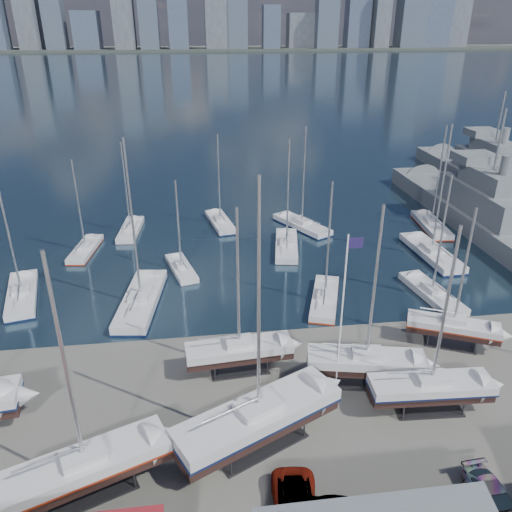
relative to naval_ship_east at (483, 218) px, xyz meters
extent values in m
plane|color=#605E59|center=(-31.88, -31.70, -1.67)|extent=(1400.00, 1400.00, 0.00)
cube|color=#192A3B|center=(-31.88, 278.30, -1.82)|extent=(1400.00, 600.00, 0.40)
cube|color=#2D332D|center=(-31.88, 538.30, -0.57)|extent=(1400.00, 80.00, 2.20)
cube|color=#595E66|center=(-200.44, 537.76, 42.45)|extent=(22.49, 24.47, 83.83)
cube|color=#3D4756|center=(-173.86, 530.61, 28.52)|extent=(19.55, 21.83, 55.97)
cube|color=#475166|center=(-143.08, 536.88, 19.11)|extent=(26.03, 30.49, 37.14)
cube|color=#595E66|center=(-102.84, 525.25, 44.35)|extent=(21.60, 16.58, 87.63)
cube|color=#3D4756|center=(-77.27, 526.67, 34.34)|extent=(19.42, 28.42, 67.60)
cube|color=#475166|center=(-46.89, 529.89, 27.58)|extent=(20.24, 23.80, 54.09)
cube|color=#595E66|center=(-6.11, 526.63, 27.54)|extent=(24.62, 19.72, 54.00)
cube|color=#3D4756|center=(15.75, 524.85, 28.52)|extent=(20.75, 17.93, 55.97)
cube|color=#475166|center=(52.21, 523.17, 22.05)|extent=(18.36, 16.25, 43.03)
cube|color=#595E66|center=(88.35, 542.08, 18.38)|extent=(28.49, 22.03, 35.69)
cube|color=#3D4756|center=(113.83, 524.29, 25.09)|extent=(23.34, 17.87, 49.11)
cube|color=#475166|center=(153.10, 539.14, 38.51)|extent=(25.35, 19.79, 75.95)
cube|color=#595E66|center=(176.50, 532.63, 29.37)|extent=(17.00, 27.45, 57.67)
cube|color=#475166|center=(245.65, 542.01, 37.74)|extent=(30.82, 28.37, 74.41)
cube|color=#595E66|center=(275.51, 543.84, 39.27)|extent=(21.74, 17.03, 77.48)
cube|color=#2D2D33|center=(-47.59, -37.93, -1.59)|extent=(6.12, 4.45, 0.16)
cube|color=black|center=(-47.59, -37.93, -0.06)|extent=(10.29, 6.02, 0.81)
cube|color=#BCBBC0|center=(-47.59, -37.93, 0.75)|extent=(10.45, 6.41, 0.81)
cube|color=maroon|center=(-47.59, -37.93, 0.38)|extent=(10.55, 6.48, 0.16)
cube|color=#BCBBC0|center=(-47.59, -37.93, 1.40)|extent=(2.98, 2.52, 0.50)
cylinder|color=#B2B2B7|center=(-47.59, -37.93, 7.99)|extent=(0.22, 0.22, 13.67)
cube|color=#2D2D33|center=(-37.17, -27.15, -1.59)|extent=(4.98, 2.59, 0.16)
cube|color=black|center=(-37.17, -27.15, -0.11)|extent=(8.91, 2.79, 0.70)
cube|color=#BCBBC0|center=(-37.17, -27.15, 0.59)|extent=(8.94, 3.15, 0.70)
cube|color=#BCBBC0|center=(-37.17, -27.15, 1.19)|extent=(2.30, 1.64, 0.50)
cylinder|color=#B2B2B7|center=(-37.17, -27.15, 6.86)|extent=(0.22, 0.22, 11.84)
cube|color=#2D2D33|center=(-36.67, -35.35, -1.59)|extent=(7.17, 5.56, 0.16)
cube|color=black|center=(-36.67, -35.35, 0.01)|extent=(11.89, 7.76, 0.95)
cube|color=#BCBBC0|center=(-36.67, -35.35, 0.96)|extent=(12.11, 8.21, 0.95)
cube|color=#0C173C|center=(-36.67, -35.35, 0.52)|extent=(12.23, 8.29, 0.19)
cube|color=#BCBBC0|center=(-36.67, -35.35, 1.68)|extent=(3.54, 3.10, 0.50)
cylinder|color=#B2B2B7|center=(-36.67, -35.35, 9.44)|extent=(0.22, 0.22, 16.01)
cube|color=#2D2D33|center=(-27.32, -30.03, -1.59)|extent=(5.47, 3.33, 0.16)
cube|color=black|center=(-27.32, -30.03, -0.09)|extent=(9.52, 4.06, 0.74)
cube|color=#BCBBC0|center=(-27.32, -30.03, 0.65)|extent=(9.60, 4.44, 0.74)
cube|color=#BCBBC0|center=(-27.32, -30.03, 1.27)|extent=(2.59, 2.00, 0.50)
cylinder|color=#B2B2B7|center=(-27.32, -30.03, 7.27)|extent=(0.22, 0.22, 12.51)
cube|color=#2D2D33|center=(-23.57, -33.62, -1.59)|extent=(5.09, 2.54, 0.16)
cube|color=black|center=(-23.57, -33.62, -0.10)|extent=(9.16, 2.62, 0.72)
cube|color=#BCBBC0|center=(-23.57, -33.62, 0.62)|extent=(9.18, 3.00, 0.72)
cube|color=#0C173C|center=(-23.57, -33.62, 0.29)|extent=(9.27, 3.03, 0.14)
cube|color=#BCBBC0|center=(-23.57, -33.62, 1.23)|extent=(2.34, 1.64, 0.50)
cylinder|color=#B2B2B7|center=(-23.57, -33.62, 7.10)|extent=(0.22, 0.22, 12.23)
cube|color=#2D2D33|center=(-17.90, -26.00, -1.59)|extent=(4.78, 3.64, 0.16)
cube|color=black|center=(-17.90, -26.00, -0.15)|extent=(7.96, 5.03, 0.63)
cube|color=#BCBBC0|center=(-17.90, -26.00, 0.48)|extent=(8.10, 5.33, 0.63)
cube|color=maroon|center=(-17.90, -26.00, 0.19)|extent=(8.18, 5.39, 0.13)
cube|color=#BCBBC0|center=(-17.90, -26.00, 1.05)|extent=(2.35, 2.04, 0.50)
cylinder|color=#B2B2B7|center=(-17.90, -26.00, 6.13)|extent=(0.22, 0.22, 10.67)
cube|color=black|center=(-58.75, -12.21, -1.94)|extent=(4.56, 10.31, 0.80)
cube|color=#BCBBC0|center=(-58.75, -12.21, -1.13)|extent=(4.97, 10.41, 0.80)
cube|color=#0C173C|center=(-58.75, -12.21, -1.50)|extent=(5.02, 10.51, 0.16)
cube|color=#BCBBC0|center=(-58.75, -12.21, -0.48)|extent=(2.20, 2.82, 0.50)
cylinder|color=#B2B2B7|center=(-58.75, -12.21, 6.04)|extent=(0.22, 0.22, 13.54)
cube|color=black|center=(-54.25, -0.82, -1.88)|extent=(3.06, 8.46, 0.66)
cube|color=#BCBBC0|center=(-54.25, -0.82, -1.22)|extent=(3.41, 8.51, 0.66)
cube|color=maroon|center=(-54.25, -0.82, -1.52)|extent=(3.44, 8.59, 0.13)
cube|color=#BCBBC0|center=(-54.25, -0.82, -0.64)|extent=(1.66, 2.24, 0.50)
cylinder|color=#B2B2B7|center=(-54.25, -0.82, 4.69)|extent=(0.22, 0.22, 11.16)
cube|color=black|center=(-49.19, 5.15, -1.90)|extent=(2.77, 8.90, 0.70)
cube|color=#BCBBC0|center=(-49.19, 5.15, -1.19)|extent=(3.13, 8.93, 0.70)
cube|color=#BCBBC0|center=(-49.19, 5.15, -0.59)|extent=(1.64, 2.30, 0.50)
cylinder|color=#B2B2B7|center=(-49.19, 5.15, 5.07)|extent=(0.22, 0.22, 11.83)
cube|color=black|center=(-46.16, -15.20, -2.00)|extent=(4.39, 12.22, 0.96)
cube|color=#BCBBC0|center=(-46.16, -15.20, -1.04)|extent=(4.89, 12.29, 0.96)
cube|color=#0C173C|center=(-46.16, -15.20, -1.48)|extent=(4.94, 12.41, 0.19)
cube|color=#BCBBC0|center=(-46.16, -15.20, -0.31)|extent=(2.38, 3.23, 0.50)
cylinder|color=#B2B2B7|center=(-46.16, -15.20, 7.50)|extent=(0.22, 0.22, 16.13)
cube|color=black|center=(-42.10, -7.89, -1.86)|extent=(3.72, 7.85, 0.61)
cube|color=#BCBBC0|center=(-42.10, -7.89, -1.25)|extent=(4.03, 7.93, 0.61)
cube|color=#BCBBC0|center=(-42.10, -7.89, -0.69)|extent=(1.73, 2.17, 0.50)
cylinder|color=#B2B2B7|center=(-42.10, -7.89, 4.21)|extent=(0.22, 0.22, 10.31)
cube|color=black|center=(-36.61, 6.48, -1.90)|extent=(3.73, 9.24, 0.72)
cube|color=#BCBBC0|center=(-36.61, 6.48, -1.18)|extent=(4.10, 9.31, 0.72)
cube|color=#0C173C|center=(-36.61, 6.48, -1.51)|extent=(4.14, 9.41, 0.14)
cube|color=#BCBBC0|center=(-36.61, 6.48, -0.57)|extent=(1.89, 2.49, 0.50)
cylinder|color=#B2B2B7|center=(-36.61, 6.48, 5.26)|extent=(0.22, 0.22, 12.16)
cube|color=black|center=(-27.23, -17.08, -1.90)|extent=(4.87, 9.23, 0.72)
cube|color=#BCBBC0|center=(-27.23, -17.08, -1.18)|extent=(5.23, 9.35, 0.72)
cube|color=maroon|center=(-27.23, -17.08, -1.51)|extent=(5.28, 9.45, 0.14)
cube|color=#BCBBC0|center=(-27.23, -17.08, -0.57)|extent=(2.15, 2.62, 0.50)
cylinder|color=#B2B2B7|center=(-27.23, -17.08, 5.26)|extent=(0.22, 0.22, 12.17)
cube|color=black|center=(-28.69, -3.18, -1.93)|extent=(4.05, 10.08, 0.79)
cube|color=#BCBBC0|center=(-28.69, -3.18, -1.14)|extent=(4.46, 10.15, 0.79)
cube|color=#BCBBC0|center=(-28.69, -3.18, -0.50)|extent=(2.06, 2.71, 0.50)
cylinder|color=#B2B2B7|center=(-28.69, -3.18, 5.88)|extent=(0.22, 0.22, 13.25)
cube|color=black|center=(-25.16, 3.79, -1.93)|extent=(6.78, 9.85, 0.79)
cube|color=#BCBBC0|center=(-25.16, 3.79, -1.14)|extent=(7.15, 10.05, 0.79)
cube|color=#0C173C|center=(-25.16, 3.79, -1.50)|extent=(7.22, 10.15, 0.16)
cube|color=#BCBBC0|center=(-25.16, 3.79, -0.49)|extent=(2.64, 2.97, 0.50)
cylinder|color=#B2B2B7|center=(-25.16, 3.79, 5.95)|extent=(0.22, 0.22, 13.39)
cube|color=black|center=(-15.65, -17.48, -1.91)|extent=(3.55, 9.46, 0.74)
cube|color=#BCBBC0|center=(-15.65, -17.48, -1.17)|extent=(3.93, 9.52, 0.74)
cube|color=#BCBBC0|center=(-15.65, -17.48, -0.55)|extent=(1.88, 2.51, 0.50)
cylinder|color=#B2B2B7|center=(-15.65, -17.48, 5.43)|extent=(0.22, 0.22, 12.47)
cube|color=black|center=(-11.19, -7.81, -1.98)|extent=(3.42, 11.46, 0.90)
cube|color=#BCBBC0|center=(-11.19, -7.81, -1.07)|extent=(3.89, 11.49, 0.90)
cube|color=#0C173C|center=(-11.19, -7.81, -1.49)|extent=(3.93, 11.60, 0.18)
cube|color=#BCBBC0|center=(-11.19, -7.81, -0.37)|extent=(2.08, 2.94, 0.50)
cylinder|color=#B2B2B7|center=(-11.19, -7.81, 7.01)|extent=(0.22, 0.22, 15.26)
cube|color=black|center=(-6.93, 1.32, -1.94)|extent=(3.37, 10.20, 0.80)
cube|color=#BCBBC0|center=(-6.93, 1.32, -1.13)|extent=(3.79, 10.25, 0.80)
cube|color=maroon|center=(-6.93, 1.32, -1.50)|extent=(3.83, 10.35, 0.16)
cube|color=#BCBBC0|center=(-6.93, 1.32, -0.48)|extent=(1.92, 2.66, 0.50)
cylinder|color=#B2B2B7|center=(-6.93, 1.32, 6.03)|extent=(0.22, 0.22, 13.52)
cube|color=slate|center=(0.00, -0.07, -1.18)|extent=(7.98, 47.97, 4.31)
cube|color=slate|center=(0.00, -0.07, 2.77)|extent=(6.24, 16.81, 3.60)
cube|color=slate|center=(0.00, -0.07, 5.77)|extent=(4.66, 9.61, 2.40)
cube|color=slate|center=(-0.03, 4.72, 7.47)|extent=(5.40, 4.83, 1.20)
cylinder|color=#B2B2B7|center=(0.00, -0.07, 10.97)|extent=(0.30, 0.30, 8.00)
cube|color=slate|center=(11.32, 18.25, -1.21)|extent=(7.50, 44.64, 4.01)
cube|color=slate|center=(11.32, 18.25, 2.59)|extent=(5.84, 15.65, 3.60)
cube|color=slate|center=(11.32, 18.25, 5.59)|extent=(4.35, 8.95, 2.40)
cube|color=slate|center=(11.36, 22.71, 7.29)|extent=(5.03, 4.50, 1.20)
cylinder|color=#B2B2B7|center=(11.32, 18.25, 10.79)|extent=(0.30, 0.30, 8.00)
imported|color=gray|center=(-35.29, -41.46, -0.86)|extent=(3.26, 6.03, 1.61)
imported|color=gray|center=(-23.34, -42.14, -0.97)|extent=(2.29, 4.93, 1.39)
cylinder|color=white|center=(-29.84, -30.60, 5.01)|extent=(0.12, 0.12, 13.36)
cube|color=#1D1441|center=(-29.28, -30.60, 11.02)|extent=(1.11, 0.05, 0.78)
camera|label=1|loc=(-40.17, -61.00, 24.72)|focal=35.00mm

